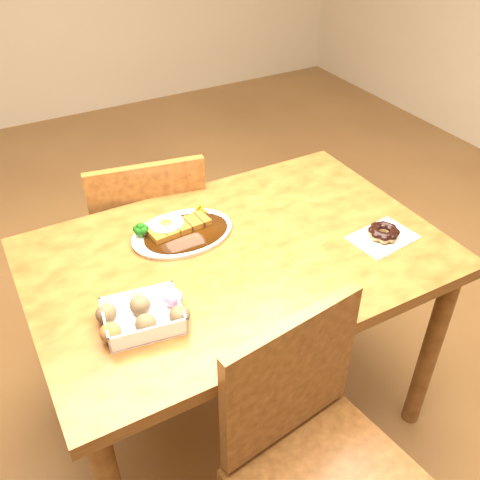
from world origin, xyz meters
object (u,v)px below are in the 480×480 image
katsu_curry_plate (180,231)px  donut_box (143,315)px  chair_far (149,240)px  pon_de_ring (384,233)px  chair_near (319,461)px  table (238,277)px

katsu_curry_plate → donut_box: (-0.23, -0.30, 0.01)m
chair_far → pon_de_ring: bearing=137.3°
chair_near → donut_box: (-0.28, 0.39, 0.30)m
chair_near → pon_de_ring: (0.48, 0.38, 0.29)m
chair_far → chair_near: 1.07m
chair_far → donut_box: 0.78m
table → chair_far: size_ratio=1.38×
chair_far → katsu_curry_plate: (-0.01, -0.38, 0.29)m
chair_near → donut_box: 0.57m
chair_far → katsu_curry_plate: bearing=98.2°
pon_de_ring → katsu_curry_plate: bearing=149.8°
katsu_curry_plate → pon_de_ring: bearing=-30.2°
chair_far → chair_near: bearing=102.2°
chair_far → katsu_curry_plate: size_ratio=2.75×
chair_far → katsu_curry_plate: 0.48m
table → donut_box: donut_box is taller
table → donut_box: size_ratio=5.21×
table → chair_far: 0.57m
table → chair_near: (-0.06, -0.54, -0.17)m
table → chair_near: chair_near is taller
table → chair_near: bearing=-96.8°
table → donut_box: 0.39m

